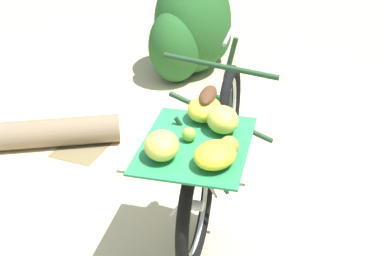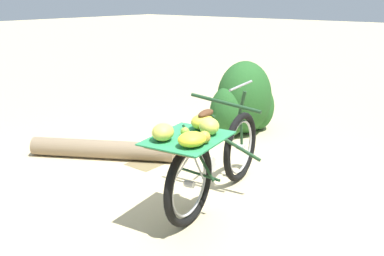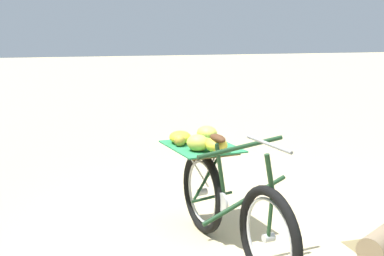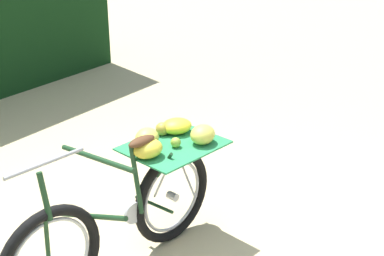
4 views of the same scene
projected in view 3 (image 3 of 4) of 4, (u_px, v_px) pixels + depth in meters
The scene contains 2 objects.
bicycle at pixel (223, 192), 3.86m from camera, with size 1.80×0.78×1.03m.
leaf_litter_patch at pixel (375, 250), 3.93m from camera, with size 0.44×0.36×0.01m, color olive.
Camera 3 is at (3.20, -1.38, 1.77)m, focal length 44.99 mm.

